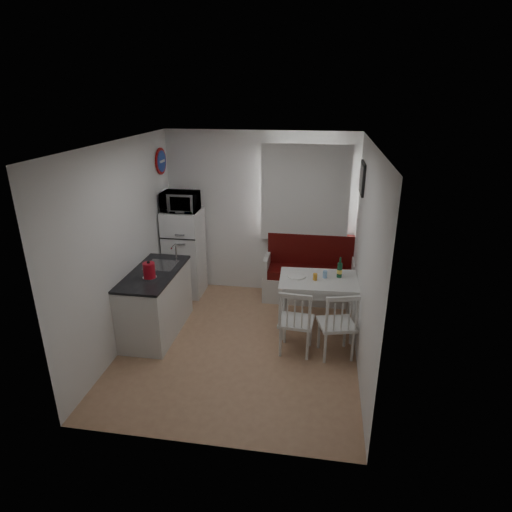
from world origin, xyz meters
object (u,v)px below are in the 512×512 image
(chair_left, at_px, (296,316))
(dining_table, at_px, (318,285))
(chair_right, at_px, (337,319))
(kettle, at_px, (149,270))
(bench, at_px, (309,278))
(kitchen_counter, at_px, (156,302))
(wine_bottle, at_px, (340,267))
(fridge, at_px, (185,253))
(microwave, at_px, (180,202))

(chair_left, bearing_deg, dining_table, 73.70)
(chair_right, bearing_deg, dining_table, 95.92)
(chair_left, height_order, chair_right, chair_right)
(chair_right, bearing_deg, chair_left, 165.14)
(kettle, bearing_deg, chair_right, -1.28)
(bench, bearing_deg, kitchen_counter, -146.26)
(dining_table, height_order, wine_bottle, wine_bottle)
(bench, height_order, dining_table, bench)
(bench, bearing_deg, fridge, -176.77)
(kettle, bearing_deg, bench, 38.71)
(dining_table, relative_size, microwave, 1.98)
(dining_table, bearing_deg, wine_bottle, 17.66)
(dining_table, height_order, chair_right, chair_right)
(chair_right, height_order, kettle, kettle)
(chair_left, relative_size, chair_right, 0.93)
(microwave, relative_size, wine_bottle, 1.90)
(fridge, distance_m, kettle, 1.51)
(kitchen_counter, bearing_deg, wine_bottle, 11.07)
(bench, bearing_deg, microwave, -175.36)
(fridge, relative_size, microwave, 2.60)
(chair_left, relative_size, microwave, 0.89)
(kitchen_counter, bearing_deg, dining_table, 9.87)
(fridge, height_order, wine_bottle, fridge)
(kitchen_counter, height_order, chair_right, kitchen_counter)
(chair_left, xyz_separation_m, kettle, (-1.88, 0.05, 0.47))
(fridge, relative_size, wine_bottle, 4.93)
(bench, height_order, chair_left, bench)
(fridge, bearing_deg, wine_bottle, -17.48)
(wine_bottle, bearing_deg, kitchen_counter, -168.93)
(microwave, distance_m, kettle, 1.53)
(dining_table, bearing_deg, kettle, -166.56)
(chair_left, distance_m, kettle, 1.94)
(bench, distance_m, dining_table, 1.05)
(fridge, height_order, kettle, fridge)
(fridge, distance_m, microwave, 0.86)
(microwave, distance_m, wine_bottle, 2.61)
(bench, relative_size, kettle, 5.97)
(kitchen_counter, xyz_separation_m, fridge, (0.02, 1.24, 0.25))
(chair_right, bearing_deg, bench, 88.81)
(dining_table, bearing_deg, chair_right, -71.92)
(chair_left, relative_size, kettle, 1.99)
(kitchen_counter, relative_size, chair_right, 2.56)
(bench, bearing_deg, dining_table, -81.55)
(bench, height_order, chair_right, bench)
(chair_right, distance_m, fridge, 2.86)
(fridge, bearing_deg, microwave, -90.00)
(chair_right, distance_m, microwave, 3.00)
(microwave, relative_size, kettle, 2.25)
(kitchen_counter, xyz_separation_m, bench, (2.03, 1.36, -0.11))
(kettle, distance_m, wine_bottle, 2.50)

